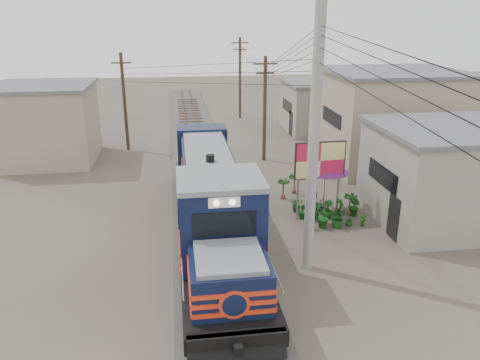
{
  "coord_description": "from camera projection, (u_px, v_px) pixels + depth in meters",
  "views": [
    {
      "loc": [
        -1.43,
        -16.39,
        9.59
      ],
      "look_at": [
        1.44,
        4.05,
        2.2
      ],
      "focal_mm": 35.0,
      "sensor_mm": 36.0,
      "label": 1
    }
  ],
  "objects": [
    {
      "name": "wooden_pole_far",
      "position": [
        240.0,
        77.0,
        44.11
      ],
      "size": [
        1.6,
        0.24,
        7.5
      ],
      "color": "#4C3826",
      "rests_on": "ground"
    },
    {
      "name": "ballast",
      "position": [
        202.0,
        181.0,
        27.99
      ],
      "size": [
        3.6,
        70.0,
        0.16
      ],
      "primitive_type": "cube",
      "color": "#595651",
      "rests_on": "ground"
    },
    {
      "name": "shophouse_back",
      "position": [
        321.0,
        106.0,
        39.94
      ],
      "size": [
        6.3,
        6.3,
        4.2
      ],
      "color": "gray",
      "rests_on": "ground"
    },
    {
      "name": "shophouse_front",
      "position": [
        452.0,
        174.0,
        22.2
      ],
      "size": [
        7.35,
        6.3,
        4.7
      ],
      "color": "gray",
      "rests_on": "ground"
    },
    {
      "name": "power_lines",
      "position": [
        198.0,
        55.0,
        24.05
      ],
      "size": [
        9.65,
        19.0,
        3.3
      ],
      "color": "black",
      "rests_on": "ground"
    },
    {
      "name": "track",
      "position": [
        202.0,
        179.0,
        27.93
      ],
      "size": [
        1.15,
        70.0,
        0.12
      ],
      "color": "#51331E",
      "rests_on": "ground"
    },
    {
      "name": "market_umbrella",
      "position": [
        326.0,
        166.0,
        23.25
      ],
      "size": [
        3.05,
        3.05,
        2.74
      ],
      "rotation": [
        0.0,
        0.0,
        -0.27
      ],
      "color": "black",
      "rests_on": "ground"
    },
    {
      "name": "billboard",
      "position": [
        320.0,
        162.0,
        22.3
      ],
      "size": [
        2.52,
        0.27,
        3.89
      ],
      "rotation": [
        0.0,
        0.0,
        0.06
      ],
      "color": "#99999E",
      "rests_on": "ground"
    },
    {
      "name": "shophouse_left",
      "position": [
        47.0,
        123.0,
        31.42
      ],
      "size": [
        6.3,
        6.3,
        5.2
      ],
      "color": "gray",
      "rests_on": "ground"
    },
    {
      "name": "ground",
      "position": [
        219.0,
        267.0,
        18.69
      ],
      "size": [
        120.0,
        120.0,
        0.0
      ],
      "primitive_type": "plane",
      "color": "#473F35",
      "rests_on": "ground"
    },
    {
      "name": "wooden_pole_mid",
      "position": [
        265.0,
        107.0,
        31.1
      ],
      "size": [
        1.6,
        0.24,
        7.0
      ],
      "color": "#4C3826",
      "rests_on": "ground"
    },
    {
      "name": "vendor",
      "position": [
        314.0,
        190.0,
        24.73
      ],
      "size": [
        0.64,
        0.55,
        1.48
      ],
      "primitive_type": "imported",
      "rotation": [
        0.0,
        0.0,
        3.6
      ],
      "color": "black",
      "rests_on": "ground"
    },
    {
      "name": "wooden_pole_left",
      "position": [
        124.0,
        100.0,
        33.58
      ],
      "size": [
        1.6,
        0.24,
        7.0
      ],
      "color": "#4C3826",
      "rests_on": "ground"
    },
    {
      "name": "locomotive",
      "position": [
        212.0,
        201.0,
        20.53
      ],
      "size": [
        3.05,
        16.59,
        4.11
      ],
      "color": "black",
      "rests_on": "ground"
    },
    {
      "name": "shophouse_mid",
      "position": [
        391.0,
        118.0,
        30.47
      ],
      "size": [
        8.4,
        7.35,
        6.2
      ],
      "color": "gray",
      "rests_on": "ground"
    },
    {
      "name": "plant_nursery",
      "position": [
        325.0,
        211.0,
        22.85
      ],
      "size": [
        3.4,
        2.99,
        1.13
      ],
      "color": "#175317",
      "rests_on": "ground"
    },
    {
      "name": "utility_pole_main",
      "position": [
        313.0,
        147.0,
        17.0
      ],
      "size": [
        0.4,
        0.4,
        10.0
      ],
      "color": "#9E9B93",
      "rests_on": "ground"
    }
  ]
}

